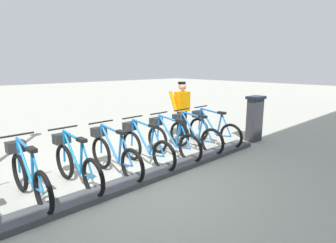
{
  "coord_description": "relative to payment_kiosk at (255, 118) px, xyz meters",
  "views": [
    {
      "loc": [
        -3.74,
        2.75,
        2.1
      ],
      "look_at": [
        0.5,
        -1.13,
        0.9
      ],
      "focal_mm": 28.45,
      "sensor_mm": 36.0,
      "label": 1
    }
  ],
  "objects": [
    {
      "name": "bike_docked_6",
      "position": [
        0.57,
        5.78,
        -0.24
      ],
      "size": [
        1.72,
        0.54,
        1.02
      ],
      "color": "black",
      "rests_on": "ground"
    },
    {
      "name": "bike_docked_4",
      "position": [
        0.57,
        4.25,
        -0.24
      ],
      "size": [
        1.72,
        0.54,
        1.02
      ],
      "color": "black",
      "rests_on": "ground"
    },
    {
      "name": "worker_near_rack",
      "position": [
        1.56,
        1.35,
        0.24
      ],
      "size": [
        0.47,
        0.63,
        1.66
      ],
      "color": "white",
      "rests_on": "ground"
    },
    {
      "name": "dock_rail_base",
      "position": [
        -0.05,
        4.04,
        -0.62
      ],
      "size": [
        0.44,
        6.91,
        0.1
      ],
      "primitive_type": "cube",
      "color": "#47474C",
      "rests_on": "ground"
    },
    {
      "name": "payment_kiosk",
      "position": [
        0.0,
        0.0,
        0.0
      ],
      "size": [
        0.36,
        0.52,
        1.28
      ],
      "color": "#38383D",
      "rests_on": "ground"
    },
    {
      "name": "bike_docked_5",
      "position": [
        0.57,
        5.01,
        -0.24
      ],
      "size": [
        1.72,
        0.54,
        1.02
      ],
      "color": "black",
      "rests_on": "ground"
    },
    {
      "name": "bike_docked_1",
      "position": [
        0.57,
        1.96,
        -0.24
      ],
      "size": [
        1.72,
        0.54,
        1.02
      ],
      "color": "black",
      "rests_on": "ground"
    },
    {
      "name": "ground_plane",
      "position": [
        -0.05,
        4.04,
        -0.67
      ],
      "size": [
        60.0,
        60.0,
        0.0
      ],
      "primitive_type": "plane",
      "color": "#ACAC9E"
    },
    {
      "name": "bike_docked_2",
      "position": [
        0.57,
        2.72,
        -0.24
      ],
      "size": [
        1.72,
        0.54,
        1.02
      ],
      "color": "black",
      "rests_on": "ground"
    },
    {
      "name": "bike_docked_0",
      "position": [
        0.57,
        1.19,
        -0.24
      ],
      "size": [
        1.72,
        0.54,
        1.02
      ],
      "color": "black",
      "rests_on": "ground"
    },
    {
      "name": "bike_docked_3",
      "position": [
        0.57,
        3.48,
        -0.24
      ],
      "size": [
        1.72,
        0.54,
        1.02
      ],
      "color": "black",
      "rests_on": "ground"
    }
  ]
}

